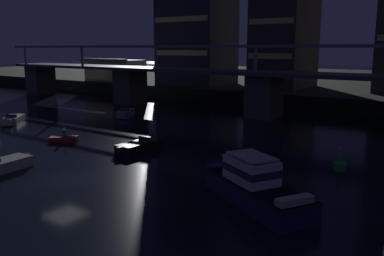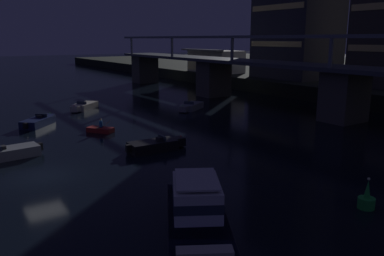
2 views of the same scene
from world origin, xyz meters
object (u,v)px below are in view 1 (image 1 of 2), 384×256
object	(u,v)px
channel_buoy	(340,164)
river_bridge	(264,86)
speedboat_far_left	(1,165)
tower_west_tall	(286,5)
speedboat_mid_left	(125,113)
tower_west_low	(197,3)
waterfront_pavilion	(115,70)
dinghy_with_paddler	(64,139)
speedboat_near_center	(13,120)
speedboat_mid_center	(139,146)
cabin_cruiser_near_left	(254,185)

from	to	relation	value
channel_buoy	river_bridge	bearing A→B (deg)	128.53
speedboat_far_left	channel_buoy	size ratio (longest dim) A/B	2.97
tower_west_tall	speedboat_mid_left	distance (m)	34.54
tower_west_low	channel_buoy	xyz separation A→B (m)	(36.69, -35.18, -16.64)
tower_west_low	waterfront_pavilion	size ratio (longest dim) A/B	2.43
dinghy_with_paddler	river_bridge	bearing A→B (deg)	67.58
speedboat_near_center	dinghy_with_paddler	world-z (taller)	dinghy_with_paddler
river_bridge	tower_west_tall	distance (m)	23.18
tower_west_low	speedboat_mid_center	distance (m)	47.25
cabin_cruiser_near_left	speedboat_far_left	size ratio (longest dim) A/B	1.71
speedboat_mid_center	tower_west_tall	bearing A→B (deg)	95.35
waterfront_pavilion	channel_buoy	world-z (taller)	waterfront_pavilion
tower_west_tall	channel_buoy	xyz separation A→B (m)	(20.24, -37.91, -15.60)
speedboat_mid_left	tower_west_low	bearing A→B (deg)	103.47
speedboat_mid_center	channel_buoy	xyz separation A→B (m)	(16.31, 4.04, 0.06)
speedboat_far_left	channel_buoy	xyz separation A→B (m)	(20.65, 14.43, 0.06)
tower_west_tall	channel_buoy	world-z (taller)	tower_west_tall
waterfront_pavilion	speedboat_mid_left	bearing A→B (deg)	-42.56
speedboat_mid_center	channel_buoy	size ratio (longest dim) A/B	2.96
dinghy_with_paddler	waterfront_pavilion	bearing A→B (deg)	128.96
river_bridge	speedboat_mid_center	bearing A→B (deg)	-93.47
river_bridge	tower_west_tall	size ratio (longest dim) A/B	3.61
speedboat_mid_left	speedboat_mid_center	xyz separation A→B (m)	(14.08, -12.89, 0.00)
speedboat_mid_center	dinghy_with_paddler	distance (m)	8.73
dinghy_with_paddler	speedboat_mid_left	bearing A→B (deg)	110.91
speedboat_near_center	speedboat_far_left	world-z (taller)	same
tower_west_tall	dinghy_with_paddler	size ratio (longest dim) A/B	10.14
cabin_cruiser_near_left	speedboat_mid_left	xyz separation A→B (m)	(-27.92, 18.26, -0.64)
cabin_cruiser_near_left	channel_buoy	xyz separation A→B (m)	(2.47, 9.41, -0.57)
cabin_cruiser_near_left	dinghy_with_paddler	xyz separation A→B (m)	(-22.45, 3.94, -0.77)
tower_west_low	cabin_cruiser_near_left	distance (m)	58.46
tower_west_low	cabin_cruiser_near_left	world-z (taller)	tower_west_low
speedboat_far_left	tower_west_tall	bearing A→B (deg)	89.54
tower_west_low	dinghy_with_paddler	size ratio (longest dim) A/B	10.90
waterfront_pavilion	speedboat_near_center	distance (m)	37.07
channel_buoy	waterfront_pavilion	bearing A→B (deg)	150.48
speedboat_mid_center	speedboat_far_left	xyz separation A→B (m)	(-4.35, -10.39, 0.00)
waterfront_pavilion	tower_west_tall	bearing A→B (deg)	12.08
speedboat_near_center	speedboat_mid_left	xyz separation A→B (m)	(7.80, 11.41, 0.00)
speedboat_near_center	channel_buoy	xyz separation A→B (m)	(38.18, 2.56, 0.06)
river_bridge	speedboat_near_center	size ratio (longest dim) A/B	22.43
speedboat_far_left	speedboat_near_center	bearing A→B (deg)	145.91
river_bridge	dinghy_with_paddler	size ratio (longest dim) A/B	36.58
river_bridge	speedboat_mid_center	size ratio (longest dim) A/B	19.40
waterfront_pavilion	speedboat_mid_center	distance (m)	51.49
speedboat_mid_left	channel_buoy	distance (m)	31.64
tower_west_tall	speedboat_mid_center	xyz separation A→B (m)	(3.93, -41.95, -15.66)
speedboat_near_center	speedboat_mid_center	xyz separation A→B (m)	(21.88, -1.48, 0.00)
speedboat_mid_center	speedboat_near_center	bearing A→B (deg)	176.13
speedboat_near_center	speedboat_far_left	distance (m)	21.17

